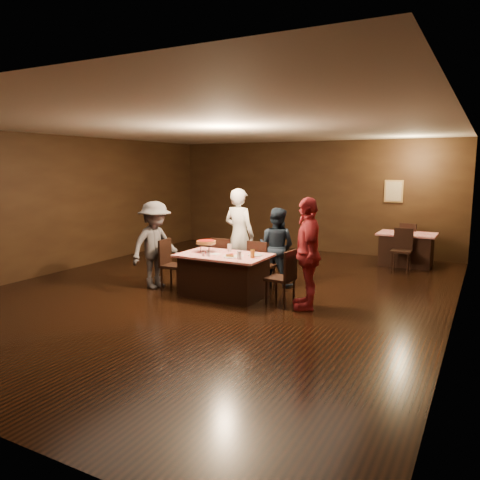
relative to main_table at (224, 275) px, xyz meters
name	(u,v)px	position (x,y,z in m)	size (l,w,h in m)	color
room	(218,177)	(-0.24, 0.24, 1.75)	(10.00, 10.04, 3.02)	black
main_table	(224,275)	(0.00, 0.00, 0.00)	(1.60, 1.00, 0.77)	#B90C12
back_table	(406,249)	(2.46, 4.35, 0.00)	(1.30, 0.90, 0.77)	#A90B1C
chair_far_left	(225,261)	(-0.40, 0.75, 0.09)	(0.42, 0.42, 0.95)	black
chair_far_right	(262,265)	(0.40, 0.75, 0.09)	(0.42, 0.42, 0.95)	black
chair_end_left	(174,264)	(-1.10, 0.00, 0.09)	(0.42, 0.42, 0.95)	black
chair_end_right	(280,277)	(1.10, 0.00, 0.09)	(0.42, 0.42, 0.95)	black
chair_back_near	(401,250)	(2.46, 3.65, 0.09)	(0.42, 0.42, 0.95)	black
chair_back_far	(410,242)	(2.46, 4.95, 0.09)	(0.42, 0.42, 0.95)	black
diner_white_jacket	(239,235)	(-0.33, 1.19, 0.56)	(0.69, 0.45, 1.89)	white
diner_navy_hoodie	(276,247)	(0.51, 1.16, 0.38)	(0.75, 0.58, 1.54)	#162130
diner_grey_knit	(155,245)	(-1.47, -0.08, 0.45)	(1.08, 0.62, 1.67)	#525156
diner_red_shirt	(308,253)	(1.56, 0.04, 0.53)	(1.08, 0.45, 1.84)	#AD2932
pizza_stand	(206,242)	(-0.40, 0.05, 0.57)	(0.38, 0.38, 0.22)	black
plate_with_slice	(231,256)	(0.25, -0.18, 0.41)	(0.25, 0.25, 0.06)	white
plate_empty	(255,255)	(0.55, 0.15, 0.39)	(0.25, 0.25, 0.01)	white
glass_front_right	(239,255)	(0.45, -0.25, 0.46)	(0.08, 0.08, 0.14)	silver
glass_amber	(253,254)	(0.60, -0.05, 0.46)	(0.08, 0.08, 0.14)	#BF7F26
glass_back	(230,248)	(-0.05, 0.30, 0.46)	(0.08, 0.08, 0.14)	silver
condiments	(207,253)	(-0.18, -0.28, 0.43)	(0.17, 0.10, 0.09)	silver
napkin_center	(239,256)	(0.30, 0.00, 0.39)	(0.16, 0.16, 0.01)	white
napkin_left	(215,254)	(-0.15, -0.05, 0.39)	(0.16, 0.16, 0.01)	white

